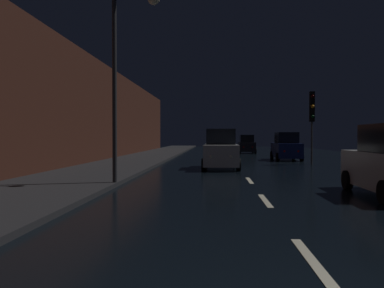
% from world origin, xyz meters
% --- Properties ---
extents(ground, '(26.45, 84.00, 0.02)m').
position_xyz_m(ground, '(0.00, 24.50, -0.01)').
color(ground, black).
extents(sidewalk_left, '(4.40, 84.00, 0.15)m').
position_xyz_m(sidewalk_left, '(-7.03, 24.50, 0.07)').
color(sidewalk_left, '#28282B').
rests_on(sidewalk_left, ground).
extents(building_facade_left, '(0.80, 63.00, 6.95)m').
position_xyz_m(building_facade_left, '(-9.63, 21.00, 3.47)').
color(building_facade_left, '#472319').
rests_on(building_facade_left, ground).
extents(lane_centerline, '(0.16, 29.26, 0.01)m').
position_xyz_m(lane_centerline, '(0.00, 15.29, 0.01)').
color(lane_centerline, beige).
rests_on(lane_centerline, ground).
extents(traffic_light_far_right, '(0.33, 0.47, 4.61)m').
position_xyz_m(traffic_light_far_right, '(4.72, 22.32, 3.32)').
color(traffic_light_far_right, '#38383A').
rests_on(traffic_light_far_right, ground).
extents(streetlamp_overhead, '(1.70, 0.44, 6.81)m').
position_xyz_m(streetlamp_overhead, '(-4.45, 10.91, 4.55)').
color(streetlamp_overhead, '#2D2D30').
rests_on(streetlamp_overhead, ground).
extents(car_approaching_headlights, '(2.00, 4.33, 2.18)m').
position_xyz_m(car_approaching_headlights, '(-1.08, 18.76, 1.00)').
color(car_approaching_headlights, silver).
rests_on(car_approaching_headlights, ground).
extents(car_distant_taillights, '(1.79, 3.87, 1.95)m').
position_xyz_m(car_distant_taillights, '(1.94, 38.69, 0.89)').
color(car_distant_taillights, black).
rests_on(car_distant_taillights, ground).
extents(car_parked_right_far, '(1.91, 4.14, 2.09)m').
position_xyz_m(car_parked_right_far, '(3.93, 26.78, 0.95)').
color(car_parked_right_far, '#141E51').
rests_on(car_parked_right_far, ground).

